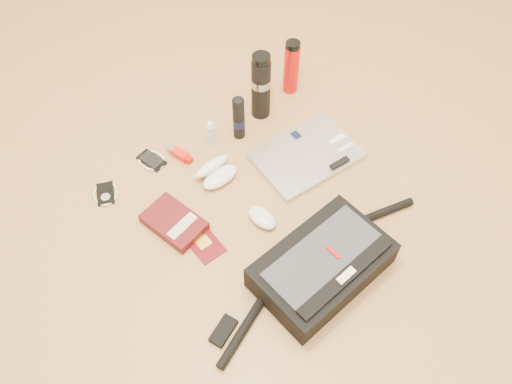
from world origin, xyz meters
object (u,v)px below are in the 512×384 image
Objects in this scene: messenger_bag at (322,266)px; laptop at (307,156)px; thermos_red at (291,67)px; thermos_black at (261,86)px; book at (175,222)px.

messenger_bag reaches higher than laptop.
laptop is 0.40m from thermos_red.
thermos_red is (0.18, 0.05, -0.03)m from thermos_black.
thermos_red is (0.44, 0.75, 0.06)m from messenger_bag.
book is 0.82× the size of thermos_black.
thermos_black reaches higher than laptop.
book is (-0.56, 0.02, 0.01)m from laptop.
thermos_black reaches higher than messenger_bag.
book is at bearing -153.32° from thermos_black.
messenger_bag is 0.75m from thermos_black.
book is at bearing 178.19° from laptop.
book is 0.81m from thermos_red.
thermos_black is (-0.01, 0.29, 0.13)m from laptop.
messenger_bag is at bearing -122.75° from laptop.
messenger_bag is 0.49m from laptop.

